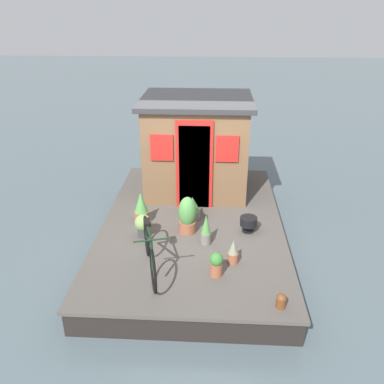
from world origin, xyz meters
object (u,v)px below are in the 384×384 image
(mooring_bollard, at_px, (281,301))
(potted_plant_thyme, at_px, (141,208))
(potted_plant_mint, at_px, (192,208))
(bicycle, at_px, (149,250))
(houseboat_cabin, at_px, (197,145))
(potted_plant_fern, at_px, (233,252))
(potted_plant_lavender, at_px, (143,225))
(potted_plant_ivy, at_px, (187,216))
(potted_plant_succulent, at_px, (216,264))
(charcoal_grill, at_px, (248,222))
(potted_plant_sage, at_px, (206,230))

(mooring_bollard, bearing_deg, potted_plant_thyme, 45.81)
(potted_plant_mint, bearing_deg, bicycle, 161.92)
(houseboat_cabin, distance_m, potted_plant_fern, 3.05)
(bicycle, bearing_deg, houseboat_cabin, -10.33)
(potted_plant_thyme, relative_size, potted_plant_mint, 1.41)
(houseboat_cabin, distance_m, potted_plant_lavender, 2.43)
(potted_plant_ivy, height_order, potted_plant_mint, potted_plant_ivy)
(houseboat_cabin, bearing_deg, potted_plant_succulent, -171.95)
(potted_plant_thyme, xyz_separation_m, potted_plant_ivy, (-0.29, -0.89, 0.03))
(potted_plant_ivy, xyz_separation_m, potted_plant_mint, (0.52, -0.06, -0.12))
(mooring_bollard, bearing_deg, potted_plant_mint, 28.70)
(potted_plant_fern, xyz_separation_m, potted_plant_mint, (1.44, 0.73, 0.02))
(charcoal_grill, bearing_deg, potted_plant_ivy, 93.65)
(potted_plant_succulent, bearing_deg, bicycle, 85.89)
(houseboat_cabin, relative_size, potted_plant_fern, 5.58)
(potted_plant_lavender, relative_size, potted_plant_ivy, 0.62)
(potted_plant_fern, relative_size, mooring_bollard, 1.91)
(houseboat_cabin, distance_m, potted_plant_sage, 2.44)
(mooring_bollard, bearing_deg, potted_plant_sage, 34.29)
(potted_plant_thyme, xyz_separation_m, potted_plant_lavender, (-0.50, -0.12, -0.06))
(potted_plant_thyme, height_order, potted_plant_fern, potted_plant_thyme)
(potted_plant_succulent, xyz_separation_m, potted_plant_ivy, (1.27, 0.52, 0.13))
(potted_plant_thyme, relative_size, mooring_bollard, 2.89)
(charcoal_grill, bearing_deg, potted_plant_fern, 162.50)
(potted_plant_lavender, xyz_separation_m, mooring_bollard, (-1.73, -2.18, -0.13))
(bicycle, xyz_separation_m, charcoal_grill, (1.27, -1.60, -0.18))
(potted_plant_succulent, xyz_separation_m, potted_plant_lavender, (1.06, 1.29, 0.04))
(potted_plant_mint, xyz_separation_m, charcoal_grill, (-0.45, -1.04, -0.02))
(potted_plant_sage, height_order, potted_plant_ivy, potted_plant_ivy)
(potted_plant_mint, bearing_deg, houseboat_cabin, -0.40)
(potted_plant_thyme, height_order, potted_plant_lavender, potted_plant_thyme)
(potted_plant_thyme, bearing_deg, potted_plant_succulent, -137.90)
(potted_plant_sage, bearing_deg, houseboat_cabin, 6.70)
(potted_plant_sage, xyz_separation_m, mooring_bollard, (-1.56, -1.07, -0.15))
(bicycle, xyz_separation_m, mooring_bollard, (-0.74, -1.91, -0.26))
(bicycle, height_order, potted_plant_thyme, bicycle)
(potted_plant_thyme, bearing_deg, potted_plant_fern, -125.84)
(bicycle, bearing_deg, mooring_bollard, -111.30)
(potted_plant_fern, height_order, mooring_bollard, potted_plant_fern)
(potted_plant_sage, height_order, potted_plant_lavender, potted_plant_sage)
(bicycle, height_order, mooring_bollard, bicycle)
(potted_plant_succulent, relative_size, charcoal_grill, 1.26)
(potted_plant_ivy, bearing_deg, potted_plant_mint, -6.62)
(houseboat_cabin, xyz_separation_m, potted_plant_ivy, (-1.93, 0.07, -0.69))
(potted_plant_ivy, distance_m, mooring_bollard, 2.41)
(potted_plant_thyme, relative_size, potted_plant_succulent, 1.60)
(potted_plant_thyme, distance_m, potted_plant_lavender, 0.51)
(charcoal_grill, bearing_deg, potted_plant_lavender, 98.52)
(potted_plant_thyme, height_order, mooring_bollard, potted_plant_thyme)
(bicycle, xyz_separation_m, potted_plant_lavender, (0.99, 0.27, -0.13))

